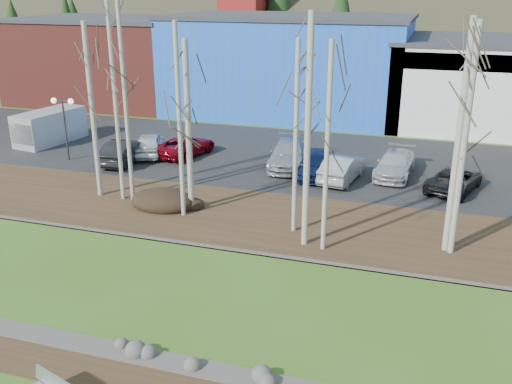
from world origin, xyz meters
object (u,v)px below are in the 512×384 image
(car_0, at_px, (150,144))
(car_2, at_px, (185,146))
(car_7, at_px, (395,164))
(car_4, at_px, (317,165))
(car_1, at_px, (125,151))
(van_grey, at_px, (48,127))
(car_3, at_px, (289,154))
(car_5, at_px, (342,168))
(street_lamp, at_px, (63,112))
(car_6, at_px, (454,179))

(car_0, height_order, car_2, car_0)
(car_2, relative_size, car_7, 0.95)
(car_4, bearing_deg, car_1, -175.47)
(car_1, xyz_separation_m, car_4, (12.04, 0.97, -0.03))
(car_7, bearing_deg, car_4, -156.09)
(van_grey, bearing_deg, car_3, 8.48)
(car_1, relative_size, car_5, 1.01)
(car_3, relative_size, car_5, 1.21)
(van_grey, bearing_deg, street_lamp, -30.58)
(car_2, xyz_separation_m, car_7, (13.41, -0.10, 0.06))
(car_0, distance_m, car_6, 19.02)
(car_3, xyz_separation_m, van_grey, (-17.55, 0.18, 0.34))
(car_2, relative_size, van_grey, 0.85)
(car_5, distance_m, car_6, 6.09)
(car_1, bearing_deg, car_3, -169.41)
(car_5, distance_m, van_grey, 21.24)
(street_lamp, xyz_separation_m, car_7, (20.17, 3.05, -2.41))
(street_lamp, height_order, car_5, street_lamp)
(car_0, bearing_deg, car_4, 153.82)
(car_5, bearing_deg, car_6, -169.75)
(car_2, xyz_separation_m, car_5, (10.62, -1.88, 0.10))
(car_7, bearing_deg, van_grey, -175.87)
(car_4, distance_m, car_6, 7.62)
(car_4, height_order, van_grey, van_grey)
(street_lamp, relative_size, car_4, 0.93)
(car_6, bearing_deg, street_lamp, 21.29)
(car_2, height_order, car_7, car_7)
(car_3, height_order, van_grey, van_grey)
(street_lamp, distance_m, car_1, 4.50)
(car_1, relative_size, car_6, 0.99)
(van_grey, bearing_deg, car_1, -9.88)
(van_grey, bearing_deg, car_5, 4.00)
(car_0, bearing_deg, car_3, 161.51)
(street_lamp, distance_m, car_5, 17.58)
(car_2, xyz_separation_m, car_4, (9.08, -1.64, 0.08))
(car_0, xyz_separation_m, car_1, (-0.67, -2.05, 0.01))
(car_3, height_order, car_5, car_3)
(car_4, height_order, car_5, car_5)
(street_lamp, bearing_deg, van_grey, 135.80)
(street_lamp, bearing_deg, car_2, 20.44)
(street_lamp, height_order, car_1, street_lamp)
(car_6, relative_size, car_7, 0.95)
(car_1, distance_m, car_3, 10.27)
(street_lamp, distance_m, car_0, 5.68)
(car_3, relative_size, car_4, 1.28)
(car_4, height_order, car_7, car_4)
(car_3, height_order, car_4, car_3)
(car_5, xyz_separation_m, car_6, (6.08, 0.19, -0.10))
(car_3, xyz_separation_m, car_7, (6.40, 0.09, -0.08))
(car_1, bearing_deg, car_4, -178.44)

